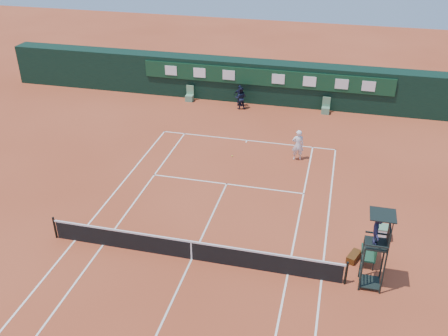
{
  "coord_description": "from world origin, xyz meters",
  "views": [
    {
      "loc": [
        5.31,
        -15.88,
        13.81
      ],
      "look_at": [
        -0.05,
        6.0,
        1.2
      ],
      "focal_mm": 40.0,
      "sensor_mm": 36.0,
      "label": 1
    }
  ],
  "objects_px": {
    "umpire_chair": "(378,235)",
    "cooler": "(383,233)",
    "player": "(298,145)",
    "tennis_net": "(191,250)",
    "player_bench": "(371,251)"
  },
  "relations": [
    {
      "from": "player",
      "to": "umpire_chair",
      "type": "bearing_deg",
      "value": 97.61
    },
    {
      "from": "tennis_net",
      "to": "cooler",
      "type": "bearing_deg",
      "value": 23.39
    },
    {
      "from": "cooler",
      "to": "player",
      "type": "bearing_deg",
      "value": 124.67
    },
    {
      "from": "tennis_net",
      "to": "umpire_chair",
      "type": "bearing_deg",
      "value": 1.25
    },
    {
      "from": "tennis_net",
      "to": "cooler",
      "type": "height_order",
      "value": "tennis_net"
    },
    {
      "from": "tennis_net",
      "to": "player_bench",
      "type": "xyz_separation_m",
      "value": [
        7.38,
        1.63,
        0.09
      ]
    },
    {
      "from": "tennis_net",
      "to": "player",
      "type": "xyz_separation_m",
      "value": [
        3.33,
        10.12,
        0.43
      ]
    },
    {
      "from": "player_bench",
      "to": "tennis_net",
      "type": "bearing_deg",
      "value": -167.56
    },
    {
      "from": "umpire_chair",
      "to": "cooler",
      "type": "distance_m",
      "value": 3.96
    },
    {
      "from": "tennis_net",
      "to": "player_bench",
      "type": "height_order",
      "value": "same"
    },
    {
      "from": "player_bench",
      "to": "umpire_chair",
      "type": "bearing_deg",
      "value": -92.09
    },
    {
      "from": "umpire_chair",
      "to": "player_bench",
      "type": "height_order",
      "value": "umpire_chair"
    },
    {
      "from": "player",
      "to": "player_bench",
      "type": "bearing_deg",
      "value": 101.25
    },
    {
      "from": "tennis_net",
      "to": "umpire_chair",
      "type": "height_order",
      "value": "umpire_chair"
    },
    {
      "from": "tennis_net",
      "to": "player_bench",
      "type": "bearing_deg",
      "value": 12.44
    }
  ]
}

